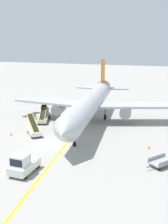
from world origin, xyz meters
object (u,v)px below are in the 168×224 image
object	(u,v)px
safety_cone_nose_left	(82,120)
belt_loader_forward_hold	(34,130)
baggage_tug_near_wing	(44,114)
belt_loader_aft_hold	(43,118)
safety_cone_wingtip_left	(11,134)
baggage_cart_loaded	(162,162)
pushback_tug	(23,164)
ground_crew_marshaller	(74,127)
airliner	(92,102)
safety_cone_nose_right	(149,147)

from	to	relation	value
safety_cone_nose_left	belt_loader_forward_hold	bearing A→B (deg)	-111.53
baggage_tug_near_wing	belt_loader_aft_hold	xyz separation A→B (m)	(0.99, -1.88, -0.15)
safety_cone_wingtip_left	baggage_cart_loaded	bearing A→B (deg)	-4.82
pushback_tug	ground_crew_marshaller	size ratio (longest dim) A/B	2.18
airliner	safety_cone_nose_left	world-z (taller)	airliner
belt_loader_forward_hold	safety_cone_nose_right	world-z (taller)	belt_loader_forward_hold
baggage_tug_near_wing	belt_loader_aft_hold	bearing A→B (deg)	-62.38
baggage_cart_loaded	safety_cone_wingtip_left	bearing A→B (deg)	175.18
airliner	ground_crew_marshaller	bearing A→B (deg)	-90.29
belt_loader_forward_hold	safety_cone_nose_left	distance (m)	10.05
belt_loader_forward_hold	baggage_cart_loaded	world-z (taller)	belt_loader_forward_hold
belt_loader_aft_hold	ground_crew_marshaller	xyz separation A→B (m)	(7.46, -3.26, 0.13)
pushback_tug	belt_loader_aft_hold	world-z (taller)	belt_loader_aft_hold
airliner	baggage_tug_near_wing	bearing A→B (deg)	-168.02
belt_loader_aft_hold	safety_cone_nose_right	distance (m)	19.58
belt_loader_aft_hold	safety_cone_wingtip_left	size ratio (longest dim) A/B	11.49
pushback_tug	safety_cone_nose_left	distance (m)	20.32
belt_loader_forward_hold	belt_loader_aft_hold	distance (m)	6.62
safety_cone_nose_left	safety_cone_nose_right	xyz separation A→B (m)	(12.91, -8.36, 0.00)
safety_cone_nose_left	safety_cone_wingtip_left	bearing A→B (deg)	-120.70
belt_loader_aft_hold	baggage_cart_loaded	world-z (taller)	belt_loader_aft_hold
baggage_cart_loaded	safety_cone_nose_left	xyz separation A→B (m)	(-15.04, 12.83, -0.25)
ground_crew_marshaller	safety_cone_wingtip_left	size ratio (longest dim) A/B	3.86
baggage_cart_loaded	belt_loader_aft_hold	bearing A→B (deg)	155.17
pushback_tug	belt_loader_aft_hold	xyz separation A→B (m)	(-8.13, 17.07, -0.22)
ground_crew_marshaller	safety_cone_nose_left	bearing A→B (deg)	103.31
baggage_tug_near_wing	safety_cone_nose_right	distance (m)	21.10
airliner	safety_cone_wingtip_left	world-z (taller)	airliner
belt_loader_forward_hold	baggage_cart_loaded	size ratio (longest dim) A/B	1.25
baggage_cart_loaded	safety_cone_nose_right	xyz separation A→B (m)	(-2.14, 4.47, -0.25)
safety_cone_nose_left	safety_cone_nose_right	world-z (taller)	same
belt_loader_forward_hold	safety_cone_wingtip_left	bearing A→B (deg)	-149.57
baggage_tug_near_wing	safety_cone_nose_left	xyz separation A→B (m)	(6.94, 1.23, -0.71)
belt_loader_forward_hold	baggage_cart_loaded	xyz separation A→B (m)	(18.72, -3.50, -0.31)
airliner	pushback_tug	xyz separation A→B (m)	(0.64, -20.75, -2.42)
belt_loader_aft_hold	baggage_cart_loaded	distance (m)	23.13
baggage_tug_near_wing	airliner	bearing A→B (deg)	11.98
baggage_tug_near_wing	belt_loader_aft_hold	distance (m)	2.13
airliner	baggage_cart_loaded	distance (m)	19.25
baggage_cart_loaded	ground_crew_marshaller	size ratio (longest dim) A/B	2.10
baggage_cart_loaded	ground_crew_marshaller	xyz separation A→B (m)	(-13.53, 6.45, 0.44)
baggage_cart_loaded	safety_cone_nose_right	world-z (taller)	baggage_cart_loaded
airliner	safety_cone_nose_left	size ratio (longest dim) A/B	79.93
pushback_tug	safety_cone_nose_right	world-z (taller)	pushback_tug
airliner	safety_cone_nose_left	distance (m)	3.60
pushback_tug	safety_cone_wingtip_left	world-z (taller)	pushback_tug
belt_loader_forward_hold	ground_crew_marshaller	world-z (taller)	belt_loader_forward_hold
pushback_tug	safety_cone_nose_left	size ratio (longest dim) A/B	8.42
airliner	baggage_cart_loaded	size ratio (longest dim) A/B	9.84
safety_cone_nose_left	ground_crew_marshaller	bearing A→B (deg)	-76.69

